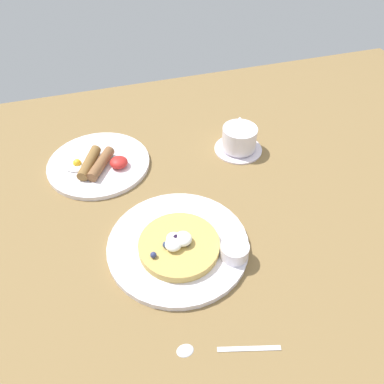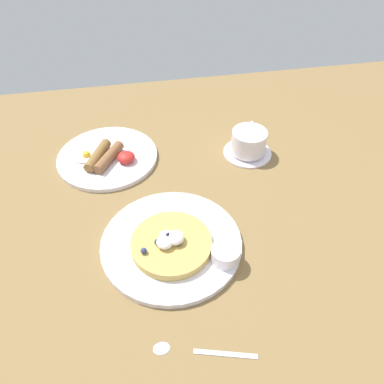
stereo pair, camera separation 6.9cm
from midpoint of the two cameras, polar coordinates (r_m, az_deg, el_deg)
ground_plane at (r=83.63cm, az=-3.57°, el=-4.24°), size 191.67×121.21×3.00cm
pancake_plate at (r=76.47cm, az=-4.71°, el=-8.08°), size 28.26×28.26×1.29cm
pancake_with_berries at (r=74.16cm, az=-4.68°, el=-8.09°), size 15.90×15.90×3.89cm
syrup_ramekin at (r=72.77cm, az=3.74°, el=-8.94°), size 5.49×5.49×2.98cm
breakfast_plate at (r=97.71cm, az=-15.85°, el=4.05°), size 25.09×25.09×1.14cm
fried_breakfast at (r=95.22cm, az=-16.06°, el=4.14°), size 15.04×11.85×2.74cm
coffee_saucer at (r=99.43cm, az=5.02°, el=6.50°), size 12.37×12.37×0.90cm
coffee_cup at (r=97.49cm, az=5.15°, el=8.16°), size 8.81×11.43×5.80cm
teaspoon at (r=65.93cm, az=-0.39°, el=-22.81°), size 16.53×5.63×0.60cm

